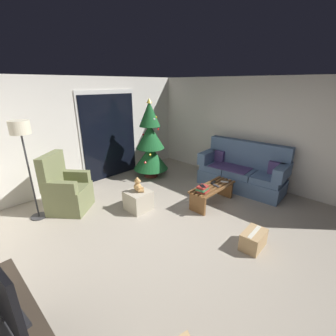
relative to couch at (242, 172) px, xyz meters
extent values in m
plane|color=#9E9384|center=(-2.32, -0.14, -0.40)|extent=(7.00, 7.00, 0.00)
cube|color=silver|center=(-2.32, 2.92, 0.85)|extent=(5.72, 0.12, 2.50)
cube|color=silver|center=(0.54, -0.14, 0.85)|extent=(0.12, 6.00, 2.50)
cube|color=silver|center=(-1.69, 2.85, 0.70)|extent=(1.60, 0.02, 2.20)
cube|color=black|center=(-1.69, 2.83, 0.65)|extent=(1.50, 0.02, 2.10)
cube|color=slate|center=(-0.07, -0.01, -0.23)|extent=(0.90, 1.95, 0.34)
cube|color=slate|center=(-0.04, -0.63, 0.01)|extent=(0.72, 0.65, 0.14)
cube|color=slate|center=(-0.09, -0.01, 0.01)|extent=(0.72, 0.65, 0.14)
cube|color=slate|center=(-0.13, 0.61, 0.01)|extent=(0.72, 0.65, 0.14)
cube|color=slate|center=(0.23, 0.01, 0.38)|extent=(0.34, 1.91, 0.60)
cube|color=slate|center=(0.00, -0.87, 0.22)|extent=(0.77, 0.25, 0.28)
cube|color=slate|center=(-0.13, 0.86, 0.22)|extent=(0.77, 0.25, 0.28)
cube|color=#47386B|center=(-0.13, 0.24, 0.09)|extent=(0.66, 0.94, 0.02)
cube|color=#47386B|center=(0.14, -0.69, 0.22)|extent=(0.14, 0.33, 0.28)
cube|color=#47386B|center=(0.04, 0.70, 0.22)|extent=(0.14, 0.33, 0.28)
cube|color=brown|center=(-1.16, -0.13, -0.02)|extent=(1.10, 0.05, 0.04)
cube|color=brown|center=(-1.16, -0.05, -0.02)|extent=(1.10, 0.05, 0.04)
cube|color=brown|center=(-1.16, 0.04, -0.02)|extent=(1.10, 0.05, 0.04)
cube|color=brown|center=(-1.16, 0.13, -0.02)|extent=(1.10, 0.05, 0.04)
cube|color=brown|center=(-1.16, 0.22, -0.02)|extent=(1.10, 0.05, 0.04)
cube|color=brown|center=(-1.65, 0.04, -0.22)|extent=(0.05, 0.36, 0.36)
cube|color=brown|center=(-0.67, 0.04, -0.22)|extent=(0.05, 0.36, 0.36)
cube|color=#333338|center=(-1.12, -0.01, 0.01)|extent=(0.08, 0.16, 0.02)
cube|color=#ADADB2|center=(-1.31, 0.13, 0.01)|extent=(0.16, 0.11, 0.02)
cube|color=silver|center=(-0.83, -0.03, 0.01)|extent=(0.10, 0.16, 0.02)
cube|color=black|center=(-1.02, 0.12, 0.01)|extent=(0.16, 0.07, 0.02)
cube|color=#A32D28|center=(-1.50, 0.03, 0.02)|extent=(0.25, 0.22, 0.04)
cube|color=#337042|center=(-1.53, 0.03, 0.05)|extent=(0.23, 0.19, 0.03)
cube|color=#A32D28|center=(-1.51, 0.04, 0.09)|extent=(0.21, 0.17, 0.04)
cube|color=black|center=(-1.52, 0.03, 0.12)|extent=(0.13, 0.16, 0.01)
cylinder|color=#4C1E19|center=(-1.01, 2.07, -0.35)|extent=(0.36, 0.36, 0.10)
cylinder|color=brown|center=(-1.01, 2.07, -0.24)|extent=(0.08, 0.08, 0.12)
cone|color=#195628|center=(-1.01, 2.07, 0.13)|extent=(0.90, 0.90, 0.61)
cone|color=#195628|center=(-1.01, 2.07, 0.68)|extent=(0.71, 0.71, 0.61)
cone|color=#195628|center=(-1.01, 2.07, 1.24)|extent=(0.53, 0.53, 0.61)
sphere|color=red|center=(-1.36, 1.87, 0.11)|extent=(0.06, 0.06, 0.06)
sphere|color=white|center=(-1.02, 1.90, 1.13)|extent=(0.06, 0.06, 0.06)
sphere|color=#B233A5|center=(-1.19, 1.98, 1.02)|extent=(0.06, 0.06, 0.06)
sphere|color=gold|center=(-1.26, 1.81, 0.31)|extent=(0.06, 0.06, 0.06)
sphere|color=gold|center=(-0.92, 1.93, 1.16)|extent=(0.06, 0.06, 0.06)
sphere|color=red|center=(-1.00, 2.34, 0.68)|extent=(0.06, 0.06, 0.06)
sphere|color=red|center=(-0.92, 1.86, 0.88)|extent=(0.06, 0.06, 0.06)
sphere|color=blue|center=(-1.16, 2.18, 1.08)|extent=(0.06, 0.06, 0.06)
cone|color=#EAD14C|center=(-1.01, 2.07, 1.55)|extent=(0.14, 0.14, 0.12)
cube|color=olive|center=(-3.28, 1.89, -0.24)|extent=(0.96, 0.96, 0.31)
cube|color=olive|center=(-3.28, 1.89, 0.00)|extent=(0.96, 0.96, 0.18)
cube|color=olive|center=(-3.45, 2.10, 0.41)|extent=(0.63, 0.55, 0.64)
cube|color=olive|center=(-3.05, 2.05, 0.20)|extent=(0.47, 0.54, 0.22)
cube|color=olive|center=(-3.48, 1.70, 0.20)|extent=(0.47, 0.54, 0.22)
cylinder|color=#2D2D30|center=(-3.83, 2.06, -0.39)|extent=(0.28, 0.28, 0.02)
cylinder|color=#2D2D30|center=(-3.83, 2.06, 0.40)|extent=(0.03, 0.03, 1.55)
cylinder|color=beige|center=(-3.83, 2.06, 1.27)|extent=(0.32, 0.32, 0.22)
cube|color=#382D23|center=(-4.82, -0.65, 0.35)|extent=(0.40, 1.40, 0.04)
cube|color=black|center=(-4.82, -0.65, 0.38)|extent=(0.23, 0.38, 0.03)
cube|color=black|center=(-4.82, -0.65, 0.43)|extent=(0.05, 0.06, 0.06)
cube|color=#B2A893|center=(-2.35, 0.96, -0.21)|extent=(0.44, 0.44, 0.38)
cylinder|color=tan|center=(-2.27, 0.96, 0.01)|extent=(0.13, 0.12, 0.06)
cylinder|color=tan|center=(-2.33, 0.88, 0.01)|extent=(0.13, 0.12, 0.06)
sphere|color=tan|center=(-2.35, 0.96, 0.08)|extent=(0.15, 0.15, 0.15)
sphere|color=tan|center=(-2.35, 0.96, 0.20)|extent=(0.11, 0.11, 0.11)
sphere|color=tan|center=(-2.31, 0.93, 0.19)|extent=(0.04, 0.04, 0.04)
sphere|color=tan|center=(-2.32, 0.99, 0.25)|extent=(0.04, 0.04, 0.04)
sphere|color=tan|center=(-2.37, 0.93, 0.25)|extent=(0.04, 0.04, 0.04)
sphere|color=tan|center=(-2.29, 1.00, 0.09)|extent=(0.06, 0.06, 0.06)
sphere|color=tan|center=(-2.37, 0.89, 0.09)|extent=(0.06, 0.06, 0.06)
cube|color=tan|center=(-1.87, -1.18, -0.27)|extent=(0.44, 0.30, 0.27)
cube|color=beige|center=(-1.87, -1.18, -0.13)|extent=(0.39, 0.08, 0.00)
camera|label=1|loc=(-4.87, -2.29, 1.95)|focal=24.94mm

